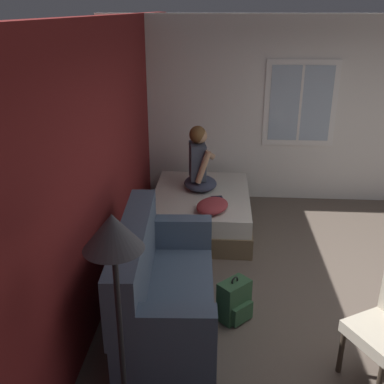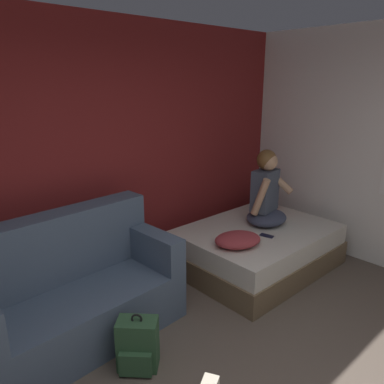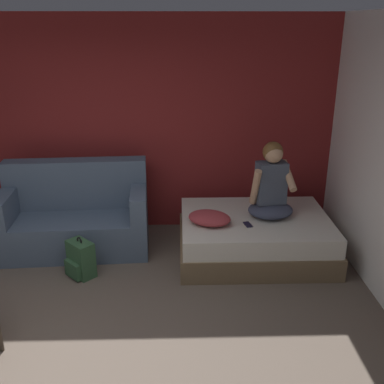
# 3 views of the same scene
# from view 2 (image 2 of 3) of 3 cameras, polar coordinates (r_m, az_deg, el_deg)

# --- Properties ---
(wall_back_accent) EXTENTS (10.70, 0.16, 2.70)m
(wall_back_accent) POSITION_cam_2_polar(r_m,az_deg,el_deg) (3.74, -18.56, 4.32)
(wall_back_accent) COLOR maroon
(wall_back_accent) RESTS_ON ground
(bed) EXTENTS (1.74, 1.31, 0.48)m
(bed) POSITION_cam_2_polar(r_m,az_deg,el_deg) (4.44, 9.92, -8.33)
(bed) COLOR brown
(bed) RESTS_ON ground
(couch) EXTENTS (1.74, 0.92, 1.04)m
(couch) POSITION_cam_2_polar(r_m,az_deg,el_deg) (3.37, -17.65, -14.50)
(couch) COLOR #47566B
(couch) RESTS_ON ground
(person_seated) EXTENTS (0.59, 0.52, 0.88)m
(person_seated) POSITION_cam_2_polar(r_m,az_deg,el_deg) (4.38, 11.25, -0.38)
(person_seated) COLOR #383D51
(person_seated) RESTS_ON bed
(backpack) EXTENTS (0.35, 0.35, 0.46)m
(backpack) POSITION_cam_2_polar(r_m,az_deg,el_deg) (3.05, -8.28, -22.13)
(backpack) COLOR #2D5133
(backpack) RESTS_ON ground
(throw_pillow) EXTENTS (0.58, 0.52, 0.14)m
(throw_pillow) POSITION_cam_2_polar(r_m,az_deg,el_deg) (3.83, 6.98, -7.22)
(throw_pillow) COLOR #993338
(throw_pillow) RESTS_ON bed
(cell_phone) EXTENTS (0.10, 0.16, 0.01)m
(cell_phone) POSITION_cam_2_polar(r_m,az_deg,el_deg) (4.14, 11.31, -6.55)
(cell_phone) COLOR black
(cell_phone) RESTS_ON bed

